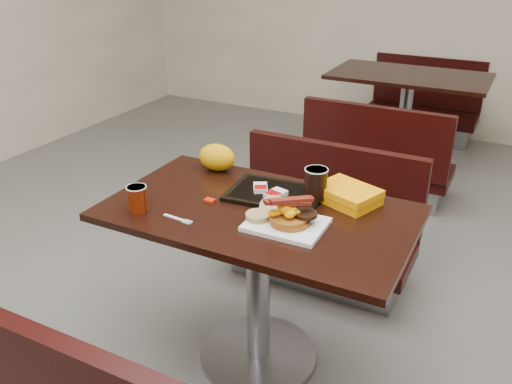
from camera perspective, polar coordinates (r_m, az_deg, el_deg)
The scene contains 24 objects.
floor at distance 2.55m, azimuth 0.24°, elevation -17.06°, with size 6.00×7.00×0.01m, color #65645E.
table_near at distance 2.31m, azimuth 0.25°, elevation -10.17°, with size 1.20×0.70×0.75m, color black, non-canonical shape.
bench_near_n at distance 2.87m, azimuth 6.63°, elevation -3.11°, with size 1.00×0.46×0.72m, color black, non-canonical shape.
table_far at distance 4.56m, azimuth 15.37°, elevation 7.32°, with size 1.20×0.70×0.75m, color black, non-canonical shape.
bench_far_s at distance 3.92m, azimuth 13.01°, elevation 4.41°, with size 1.00×0.46×0.72m, color black, non-canonical shape.
bench_far_n at distance 5.23m, azimuth 17.13°, elevation 9.18°, with size 1.00×0.46×0.72m, color black, non-canonical shape.
platter at distance 1.99m, azimuth 3.20°, elevation -3.44°, with size 0.28×0.22×0.02m, color white.
pancake_stack at distance 1.98m, azimuth 3.63°, elevation -2.93°, with size 0.15×0.15×0.03m, color #9F541A.
sausage_patty at distance 1.97m, azimuth 5.26°, elevation -2.33°, with size 0.09×0.09×0.01m, color black.
scrambled_eggs at distance 1.96m, azimuth 3.03°, elevation -1.87°, with size 0.09×0.08×0.05m, color orange.
bacon_strips at distance 1.94m, azimuth 3.34°, elevation -1.03°, with size 0.18×0.08×0.01m, color #410408, non-canonical shape.
muffin_bottom at distance 2.01m, azimuth 0.20°, elevation -2.55°, with size 0.09×0.09×0.02m, color tan.
muffin_top at distance 2.05m, azimuth 1.76°, elevation -1.55°, with size 0.10×0.10×0.02m, color tan.
coffee_cup_near at distance 2.13m, azimuth -12.43°, elevation -0.71°, with size 0.07×0.07×0.10m, color #972505.
fork at distance 2.07m, azimuth -8.69°, elevation -2.68°, with size 0.13×0.02×0.00m, color white, non-canonical shape.
knife at distance 1.96m, azimuth 5.17°, elevation -4.30°, with size 0.19×0.02×0.00m, color white.
condiment_syrup at distance 2.18m, azimuth -4.92°, elevation -0.90°, with size 0.04×0.03×0.01m, color #BC2008.
condiment_ketchup at distance 2.19m, azimuth -0.02°, elevation -0.68°, with size 0.04×0.03×0.01m, color #8C0504.
tray at distance 2.22m, azimuth 2.04°, elevation -0.18°, with size 0.38×0.27×0.02m, color black.
hashbrown_sleeve_left at distance 2.23m, azimuth 0.47°, elevation 0.45°, with size 0.06×0.08×0.02m, color silver.
hashbrown_sleeve_right at distance 2.17m, azimuth 2.10°, elevation -0.25°, with size 0.06×0.08×0.02m, color silver.
coffee_cup_far at distance 2.16m, azimuth 6.35°, elevation 0.93°, with size 0.09×0.09×0.12m, color black.
clamshell at distance 2.19m, azimuth 9.64°, elevation -0.30°, with size 0.24×0.18×0.06m, color #FD9804.
paper_bag at distance 2.46m, azimuth -4.14°, elevation 3.69°, with size 0.17×0.13×0.12m, color orange.
Camera 1 is at (0.85, -1.68, 1.72)m, focal length 37.85 mm.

